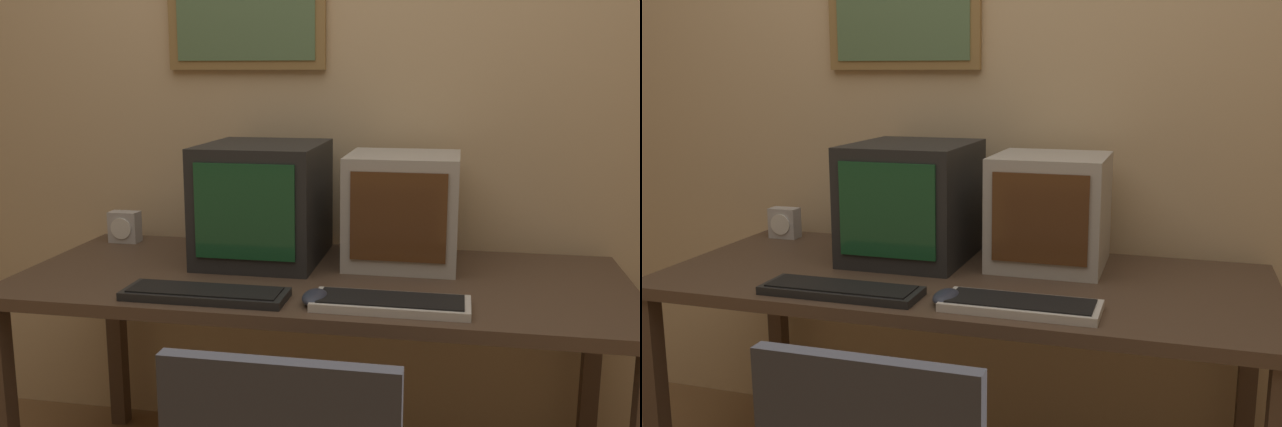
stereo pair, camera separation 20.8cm
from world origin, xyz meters
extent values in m
cube|color=#D1B284|center=(0.00, 1.36, 1.30)|extent=(8.00, 0.05, 2.60)
cube|color=olive|center=(-0.35, 1.32, 1.55)|extent=(0.56, 0.02, 0.44)
cube|color=#56754C|center=(-0.35, 1.31, 1.55)|extent=(0.49, 0.01, 0.38)
cube|color=#4C3828|center=(0.00, 0.89, 0.71)|extent=(1.79, 0.78, 0.04)
cube|color=#4C3828|center=(-0.85, 0.55, 0.35)|extent=(0.06, 0.06, 0.70)
cube|color=#4C3828|center=(-0.85, 1.23, 0.35)|extent=(0.06, 0.06, 0.70)
cube|color=#4C3828|center=(0.85, 1.23, 0.35)|extent=(0.06, 0.06, 0.70)
cube|color=black|center=(-0.21, 1.05, 0.92)|extent=(0.37, 0.43, 0.37)
cube|color=#194C28|center=(-0.21, 0.83, 0.93)|extent=(0.30, 0.01, 0.28)
cube|color=#B7B2A8|center=(0.23, 1.08, 0.90)|extent=(0.34, 0.34, 0.35)
cube|color=#563319|center=(0.23, 0.91, 0.91)|extent=(0.28, 0.01, 0.26)
cube|color=black|center=(-0.26, 0.61, 0.74)|extent=(0.44, 0.14, 0.02)
cube|color=black|center=(-0.26, 0.61, 0.76)|extent=(0.41, 0.12, 0.00)
cube|color=beige|center=(0.24, 0.63, 0.74)|extent=(0.40, 0.16, 0.02)
cube|color=black|center=(0.24, 0.63, 0.76)|extent=(0.37, 0.13, 0.00)
ellipsoid|color=#282D3D|center=(0.04, 0.62, 0.75)|extent=(0.07, 0.11, 0.04)
cube|color=#B7B2AD|center=(-0.76, 1.17, 0.79)|extent=(0.10, 0.06, 0.11)
cylinder|color=white|center=(-0.76, 1.14, 0.79)|extent=(0.08, 0.00, 0.08)
camera|label=1|loc=(0.40, -1.12, 1.32)|focal=40.00mm
camera|label=2|loc=(0.60, -1.07, 1.32)|focal=40.00mm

